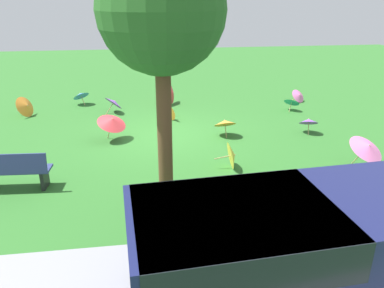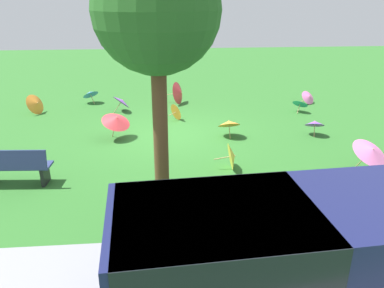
{
  "view_description": "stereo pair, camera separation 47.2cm",
  "coord_description": "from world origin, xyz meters",
  "px_view_note": "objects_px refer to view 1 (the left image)",
  "views": [
    {
      "loc": [
        0.76,
        10.93,
        4.05
      ],
      "look_at": [
        -0.45,
        2.34,
        0.6
      ],
      "focal_mm": 35.3,
      "sensor_mm": 36.0,
      "label": 1
    },
    {
      "loc": [
        0.29,
        10.99,
        4.05
      ],
      "look_at": [
        -0.45,
        2.34,
        0.6
      ],
      "focal_mm": 35.3,
      "sensor_mm": 36.0,
      "label": 2
    }
  ],
  "objects_px": {
    "parasol_red_1": "(171,93)",
    "parasol_pink_1": "(367,147)",
    "parasol_red_0": "(112,121)",
    "parasol_purple_0": "(114,102)",
    "van_dark": "(288,243)",
    "parasol_pink_0": "(299,95)",
    "shade_tree": "(161,12)",
    "parasol_orange_2": "(225,123)",
    "parasol_blue_2": "(81,95)",
    "parasol_orange_0": "(26,106)",
    "park_bench": "(12,171)",
    "parasol_yellow_0": "(233,155)",
    "parasol_teal_0": "(292,101)",
    "parasol_orange_1": "(171,112)",
    "parasol_purple_2": "(309,121)"
  },
  "relations": [
    {
      "from": "park_bench",
      "to": "parasol_yellow_0",
      "type": "height_order",
      "value": "park_bench"
    },
    {
      "from": "park_bench",
      "to": "parasol_orange_0",
      "type": "relative_size",
      "value": 1.86
    },
    {
      "from": "parasol_red_1",
      "to": "parasol_pink_1",
      "type": "distance_m",
      "value": 7.83
    },
    {
      "from": "parasol_teal_0",
      "to": "parasol_purple_2",
      "type": "relative_size",
      "value": 1.08
    },
    {
      "from": "parasol_pink_1",
      "to": "parasol_orange_0",
      "type": "bearing_deg",
      "value": -31.05
    },
    {
      "from": "park_bench",
      "to": "parasol_pink_0",
      "type": "distance_m",
      "value": 10.99
    },
    {
      "from": "parasol_orange_1",
      "to": "parasol_orange_0",
      "type": "bearing_deg",
      "value": -12.69
    },
    {
      "from": "park_bench",
      "to": "parasol_blue_2",
      "type": "height_order",
      "value": "park_bench"
    },
    {
      "from": "parasol_orange_0",
      "to": "parasol_teal_0",
      "type": "bearing_deg",
      "value": 176.37
    },
    {
      "from": "parasol_orange_0",
      "to": "van_dark",
      "type": "bearing_deg",
      "value": 121.72
    },
    {
      "from": "van_dark",
      "to": "parasol_red_0",
      "type": "distance_m",
      "value": 7.22
    },
    {
      "from": "parasol_red_1",
      "to": "parasol_pink_0",
      "type": "bearing_deg",
      "value": 174.95
    },
    {
      "from": "parasol_pink_1",
      "to": "parasol_blue_2",
      "type": "xyz_separation_m",
      "value": [
        7.76,
        -7.02,
        -0.17
      ]
    },
    {
      "from": "parasol_purple_0",
      "to": "parasol_red_1",
      "type": "height_order",
      "value": "parasol_red_1"
    },
    {
      "from": "van_dark",
      "to": "parasol_pink_0",
      "type": "xyz_separation_m",
      "value": [
        -4.42,
        -9.97,
        -0.63
      ]
    },
    {
      "from": "parasol_red_1",
      "to": "parasol_orange_1",
      "type": "distance_m",
      "value": 2.04
    },
    {
      "from": "parasol_pink_1",
      "to": "parasol_purple_2",
      "type": "relative_size",
      "value": 1.64
    },
    {
      "from": "parasol_pink_0",
      "to": "parasol_yellow_0",
      "type": "distance_m",
      "value": 6.98
    },
    {
      "from": "parasol_red_0",
      "to": "parasol_orange_0",
      "type": "relative_size",
      "value": 1.35
    },
    {
      "from": "parasol_purple_0",
      "to": "parasol_yellow_0",
      "type": "xyz_separation_m",
      "value": [
        -3.15,
        5.23,
        -0.06
      ]
    },
    {
      "from": "shade_tree",
      "to": "parasol_pink_1",
      "type": "distance_m",
      "value": 5.98
    },
    {
      "from": "parasol_yellow_0",
      "to": "parasol_pink_0",
      "type": "bearing_deg",
      "value": -125.99
    },
    {
      "from": "park_bench",
      "to": "parasol_purple_2",
      "type": "bearing_deg",
      "value": -161.91
    },
    {
      "from": "park_bench",
      "to": "parasol_pink_0",
      "type": "relative_size",
      "value": 2.18
    },
    {
      "from": "parasol_orange_2",
      "to": "parasol_yellow_0",
      "type": "bearing_deg",
      "value": 82.16
    },
    {
      "from": "parasol_red_0",
      "to": "parasol_purple_0",
      "type": "bearing_deg",
      "value": -87.98
    },
    {
      "from": "shade_tree",
      "to": "parasol_pink_0",
      "type": "height_order",
      "value": "shade_tree"
    },
    {
      "from": "parasol_pink_0",
      "to": "parasol_red_1",
      "type": "relative_size",
      "value": 0.78
    },
    {
      "from": "parasol_red_0",
      "to": "shade_tree",
      "type": "bearing_deg",
      "value": 109.88
    },
    {
      "from": "van_dark",
      "to": "park_bench",
      "type": "height_order",
      "value": "van_dark"
    },
    {
      "from": "park_bench",
      "to": "shade_tree",
      "type": "distance_m",
      "value": 4.73
    },
    {
      "from": "parasol_orange_2",
      "to": "parasol_pink_1",
      "type": "xyz_separation_m",
      "value": [
        -2.95,
        2.77,
        0.14
      ]
    },
    {
      "from": "parasol_yellow_0",
      "to": "parasol_orange_2",
      "type": "bearing_deg",
      "value": -97.84
    },
    {
      "from": "shade_tree",
      "to": "parasol_orange_1",
      "type": "height_order",
      "value": "shade_tree"
    },
    {
      "from": "shade_tree",
      "to": "parasol_red_1",
      "type": "height_order",
      "value": "shade_tree"
    },
    {
      "from": "parasol_red_1",
      "to": "parasol_orange_2",
      "type": "xyz_separation_m",
      "value": [
        -1.29,
        3.81,
        -0.02
      ]
    },
    {
      "from": "van_dark",
      "to": "park_bench",
      "type": "xyz_separation_m",
      "value": [
        4.74,
        -3.89,
        -0.45
      ]
    },
    {
      "from": "parasol_pink_0",
      "to": "parasol_red_1",
      "type": "xyz_separation_m",
      "value": [
        5.08,
        -0.45,
        0.17
      ]
    },
    {
      "from": "van_dark",
      "to": "parasol_purple_0",
      "type": "bearing_deg",
      "value": -73.47
    },
    {
      "from": "parasol_orange_1",
      "to": "parasol_purple_2",
      "type": "bearing_deg",
      "value": 155.33
    },
    {
      "from": "parasol_orange_0",
      "to": "parasol_teal_0",
      "type": "height_order",
      "value": "parasol_orange_0"
    },
    {
      "from": "park_bench",
      "to": "parasol_orange_0",
      "type": "distance_m",
      "value": 5.76
    },
    {
      "from": "parasol_red_0",
      "to": "parasol_purple_0",
      "type": "relative_size",
      "value": 1.29
    },
    {
      "from": "parasol_orange_0",
      "to": "parasol_orange_2",
      "type": "xyz_separation_m",
      "value": [
        -6.52,
        2.92,
        0.05
      ]
    },
    {
      "from": "parasol_pink_0",
      "to": "parasol_teal_0",
      "type": "bearing_deg",
      "value": 55.57
    },
    {
      "from": "parasol_purple_2",
      "to": "parasol_blue_2",
      "type": "distance_m",
      "value": 8.63
    },
    {
      "from": "parasol_teal_0",
      "to": "parasol_blue_2",
      "type": "height_order",
      "value": "parasol_blue_2"
    },
    {
      "from": "van_dark",
      "to": "park_bench",
      "type": "bearing_deg",
      "value": -39.38
    },
    {
      "from": "parasol_orange_2",
      "to": "parasol_blue_2",
      "type": "bearing_deg",
      "value": -41.37
    },
    {
      "from": "parasol_purple_2",
      "to": "shade_tree",
      "type": "bearing_deg",
      "value": 36.12
    }
  ]
}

